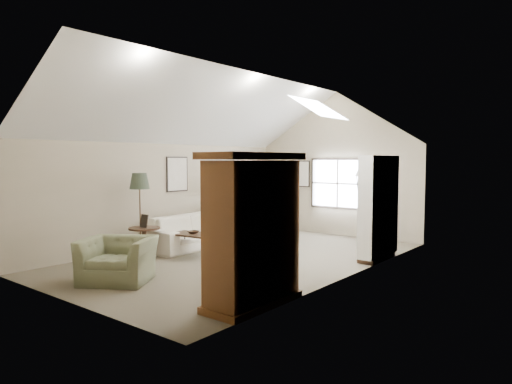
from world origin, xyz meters
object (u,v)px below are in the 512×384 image
Objects in this scene: armchair_near at (118,260)px; coffee_table at (193,245)px; armchair_far at (244,221)px; armoire at (253,230)px; sofa at (196,231)px; side_table at (145,243)px; side_chair at (373,219)px.

coffee_table is (-0.45, 2.22, -0.12)m from armchair_near.
armchair_far is at bearing 102.69° from coffee_table.
coffee_table is at bearing 150.32° from armoire.
armoire is at bearing -126.32° from sofa.
armchair_near is at bearing -51.62° from side_table.
armchair_far reaches higher than armchair_near.
sofa reaches higher than coffee_table.
sofa is 2.42× the size of armchair_far.
coffee_table is at bearing -102.35° from side_chair.
armchair_near is at bearing -170.28° from armoire.
sofa is 3.32m from armchair_near.
armchair_near is (1.26, -3.07, -0.01)m from sofa.
side_table is at bearing 165.12° from armoire.
armchair_near reaches higher than coffee_table.
armchair_near is (-2.65, -0.45, -0.72)m from armoire.
sofa reaches higher than side_table.
side_table is (-0.71, -0.76, 0.08)m from coffee_table.
sofa reaches higher than armchair_near.
side_chair is (2.72, 1.99, 0.08)m from armchair_far.
coffee_table is at bearing 46.75° from side_table.
armchair_near is 4.67m from armchair_far.
side_table is at bearing 95.77° from armchair_near.
armchair_far is 3.37m from side_chair.
side_chair is at bearing -43.28° from sofa.
armoire reaches higher than armchair_near.
armchair_far is at bearing 86.62° from side_table.
armoire is 4.02m from side_table.
sofa is 2.66× the size of coffee_table.
side_chair reaches higher than armchair_far.
coffee_table is 0.87× the size of side_chair.
armoire reaches higher than side_table.
side_chair is at bearing 98.51° from armoire.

